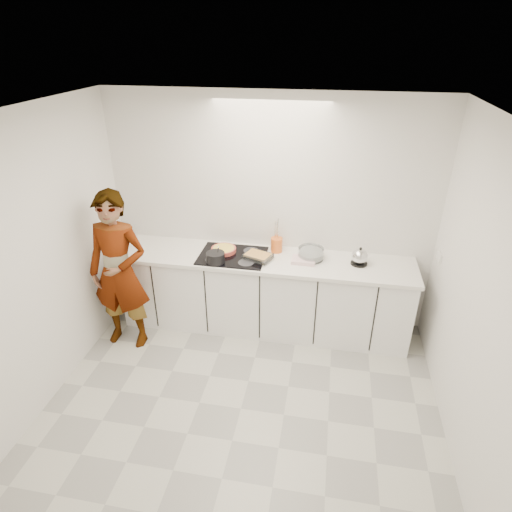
% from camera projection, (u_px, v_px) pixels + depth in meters
% --- Properties ---
extents(floor, '(3.60, 3.20, 0.00)m').
position_uv_depth(floor, '(241.00, 409.00, 3.96)').
color(floor, beige).
rests_on(floor, ground).
extents(ceiling, '(3.60, 3.20, 0.00)m').
position_uv_depth(ceiling, '(234.00, 119.00, 2.74)').
color(ceiling, white).
rests_on(ceiling, wall_back).
extents(wall_back, '(3.60, 0.00, 2.60)m').
position_uv_depth(wall_back, '(269.00, 214.00, 4.74)').
color(wall_back, silver).
rests_on(wall_back, ground).
extents(wall_front, '(3.60, 0.00, 2.60)m').
position_uv_depth(wall_front, '(163.00, 475.00, 1.96)').
color(wall_front, silver).
rests_on(wall_front, ground).
extents(wall_left, '(0.00, 3.20, 2.60)m').
position_uv_depth(wall_left, '(32.00, 270.00, 3.63)').
color(wall_left, silver).
rests_on(wall_left, ground).
extents(wall_right, '(0.02, 3.20, 2.60)m').
position_uv_depth(wall_right, '(482.00, 313.00, 3.08)').
color(wall_right, silver).
rests_on(wall_right, ground).
extents(base_cabinets, '(3.20, 0.58, 0.87)m').
position_uv_depth(base_cabinets, '(264.00, 295.00, 4.87)').
color(base_cabinets, white).
rests_on(base_cabinets, floor).
extents(countertop, '(3.24, 0.64, 0.04)m').
position_uv_depth(countertop, '(264.00, 260.00, 4.65)').
color(countertop, white).
rests_on(countertop, base_cabinets).
extents(hob, '(0.72, 0.54, 0.01)m').
position_uv_depth(hob, '(233.00, 256.00, 4.68)').
color(hob, black).
rests_on(hob, countertop).
extents(tart_dish, '(0.33, 0.33, 0.05)m').
position_uv_depth(tart_dish, '(224.00, 249.00, 4.74)').
color(tart_dish, '#C0473C').
rests_on(tart_dish, hob).
extents(saucepan, '(0.25, 0.25, 0.19)m').
position_uv_depth(saucepan, '(216.00, 257.00, 4.51)').
color(saucepan, black).
rests_on(saucepan, hob).
extents(baking_dish, '(0.34, 0.29, 0.05)m').
position_uv_depth(baking_dish, '(258.00, 256.00, 4.59)').
color(baking_dish, silver).
rests_on(baking_dish, hob).
extents(mixing_bowl, '(0.35, 0.35, 0.13)m').
position_uv_depth(mixing_bowl, '(311.00, 254.00, 4.60)').
color(mixing_bowl, silver).
rests_on(mixing_bowl, countertop).
extents(tea_towel, '(0.25, 0.19, 0.04)m').
position_uv_depth(tea_towel, '(303.00, 260.00, 4.56)').
color(tea_towel, white).
rests_on(tea_towel, countertop).
extents(kettle, '(0.23, 0.23, 0.20)m').
position_uv_depth(kettle, '(360.00, 257.00, 4.48)').
color(kettle, black).
rests_on(kettle, countertop).
extents(utensil_crock, '(0.15, 0.15, 0.16)m').
position_uv_depth(utensil_crock, '(277.00, 245.00, 4.75)').
color(utensil_crock, orange).
rests_on(utensil_crock, countertop).
extents(cook, '(0.64, 0.42, 1.75)m').
position_uv_depth(cook, '(119.00, 272.00, 4.44)').
color(cook, white).
rests_on(cook, floor).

